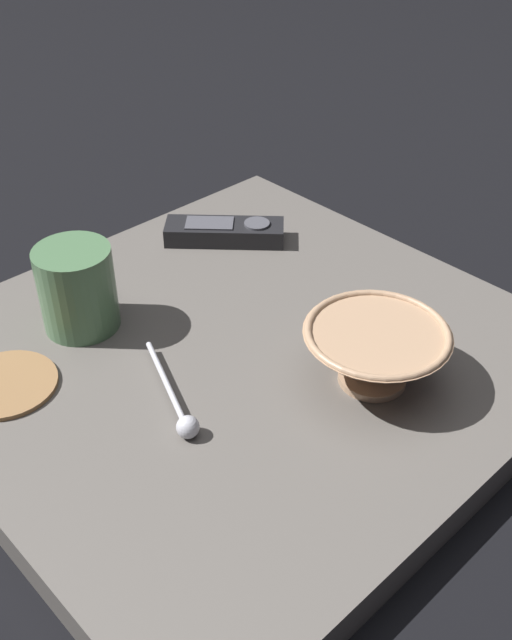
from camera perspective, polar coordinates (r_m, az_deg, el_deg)
ground_plane at (r=0.85m, az=-1.34°, el=-4.19°), size 6.00×6.00×0.00m
table at (r=0.83m, az=-1.36°, el=-3.12°), size 0.59×0.62×0.04m
cereal_bowl at (r=0.76m, az=9.17°, el=-2.46°), size 0.15×0.15×0.07m
coffee_mug at (r=0.85m, az=-13.63°, el=2.37°), size 0.09×0.09×0.10m
teaspoon at (r=0.73m, az=-5.75°, el=-7.20°), size 0.14×0.06×0.02m
tv_remote_near at (r=1.00m, az=-2.42°, el=6.81°), size 0.15×0.15×0.03m
drink_coaster at (r=0.81m, az=-18.74°, el=-4.72°), size 0.11×0.11×0.01m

